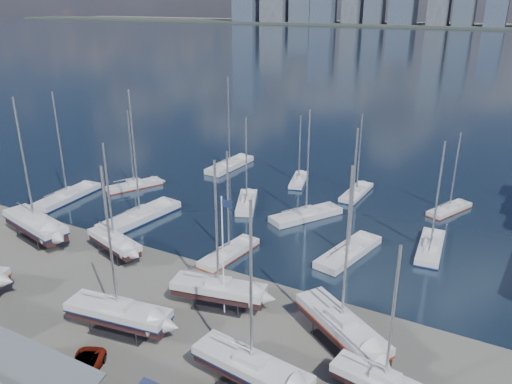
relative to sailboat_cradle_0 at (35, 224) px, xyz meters
The scene contains 25 objects.
ground 22.85m from the sailboat_cradle_0, 12.55° to the right, with size 1400.00×1400.00×0.00m, color #605E59.
water 305.87m from the sailboat_cradle_0, 85.84° to the left, with size 1400.00×600.00×0.40m, color #1A283D.
far_shore 565.49m from the sailboat_cradle_0, 87.75° to the left, with size 1400.00×80.00×2.20m, color #2D332D.
sailboat_cradle_0 is the anchor object (origin of this frame).
sailboat_cradle_2 11.64m from the sailboat_cradle_0, ahead, with size 8.54×4.53×13.61m.
sailboat_cradle_3 23.71m from the sailboat_cradle_0, 22.34° to the right, with size 9.98×4.10×15.69m.
sailboat_cradle_4 27.62m from the sailboat_cradle_0, ahead, with size 9.40×4.34×14.90m.
sailboat_cradle_5 36.91m from the sailboat_cradle_0, 14.98° to the right, with size 9.89×3.77×15.62m.
sailboat_cradle_6 39.87m from the sailboat_cradle_0, ahead, with size 9.98×7.99×16.33m.
sailboat_cradle_7 45.31m from the sailboat_cradle_0, ahead, with size 8.14×3.39×13.12m.
sailboat_moored_0 13.55m from the sailboat_cradle_0, 122.81° to the left, with size 3.87×11.39×16.75m.
sailboat_moored_1 20.00m from the sailboat_cradle_0, 95.38° to the left, with size 6.07×8.86×13.00m.
sailboat_moored_2 36.21m from the sailboat_cradle_0, 80.28° to the left, with size 3.66×11.14×16.59m.
sailboat_moored_3 13.04m from the sailboat_cradle_0, 55.91° to the left, with size 4.97×12.64×18.39m.
sailboat_moored_4 28.09m from the sailboat_cradle_0, 51.99° to the left, with size 6.01×9.17×13.50m.
sailboat_moored_5 39.92m from the sailboat_cradle_0, 60.00° to the left, with size 4.11×8.07×11.62m.
sailboat_moored_6 24.41m from the sailboat_cradle_0, 18.68° to the left, with size 3.46×9.08×13.24m.
sailboat_moored_7 34.53m from the sailboat_cradle_0, 39.43° to the left, with size 7.86×10.38×15.66m.
sailboat_moored_8 45.01m from the sailboat_cradle_0, 48.24° to the left, with size 2.74×8.92×13.22m.
sailboat_moored_9 38.10m from the sailboat_cradle_0, 22.34° to the left, with size 5.03×10.91×15.89m.
sailboat_moored_10 47.85m from the sailboat_cradle_0, 25.16° to the left, with size 3.42×9.60×14.07m.
sailboat_moored_11 54.94m from the sailboat_cradle_0, 37.79° to the left, with size 5.28×8.20×11.93m.
car_b 27.49m from the sailboat_cradle_0, 36.39° to the right, with size 1.63×4.68×1.54m, color gray.
car_c 27.65m from the sailboat_cradle_0, 32.30° to the right, with size 2.36×5.12×1.42m, color gray.
flagpole 29.14m from the sailboat_cradle_0, ahead, with size 1.06×0.12×11.96m.
Camera 1 is at (28.16, -40.82, 27.79)m, focal length 35.00 mm.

